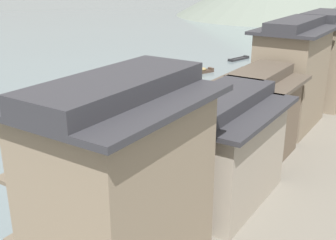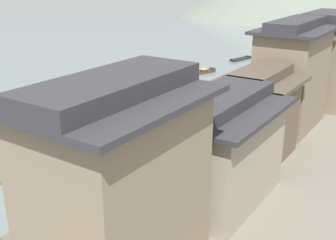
{
  "view_description": "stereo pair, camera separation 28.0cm",
  "coord_description": "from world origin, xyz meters",
  "px_view_note": "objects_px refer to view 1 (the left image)",
  "views": [
    {
      "loc": [
        19.89,
        -5.91,
        13.02
      ],
      "look_at": [
        2.81,
        20.1,
        1.87
      ],
      "focal_mm": 44.71,
      "sensor_mm": 36.0,
      "label": 1
    },
    {
      "loc": [
        20.12,
        -5.75,
        13.02
      ],
      "look_at": [
        2.81,
        20.1,
        1.87
      ],
      "focal_mm": 44.71,
      "sensor_mm": 36.0,
      "label": 2
    }
  ],
  "objects_px": {
    "boat_moored_far": "(298,72)",
    "boat_upstream_distant": "(212,134)",
    "boat_crossing_west": "(232,84)",
    "boat_moored_nearest": "(239,59)",
    "boat_moored_second": "(267,92)",
    "boat_moored_third": "(87,205)",
    "house_waterfront_narrow": "(291,75)",
    "house_waterfront_second": "(218,148)",
    "house_waterfront_tall": "(258,113)",
    "house_waterfront_far": "(321,59)",
    "house_waterfront_nearest": "(120,187)",
    "boat_midriver_drifting": "(202,71)",
    "boat_midriver_upstream": "(282,83)"
  },
  "relations": [
    {
      "from": "boat_moored_far",
      "to": "boat_upstream_distant",
      "type": "xyz_separation_m",
      "value": [
        0.75,
        -25.79,
        -0.11
      ]
    },
    {
      "from": "boat_upstream_distant",
      "to": "boat_crossing_west",
      "type": "xyz_separation_m",
      "value": [
        -5.7,
        15.93,
        -0.0
      ]
    },
    {
      "from": "boat_moored_nearest",
      "to": "boat_moored_second",
      "type": "bearing_deg",
      "value": -56.12
    },
    {
      "from": "boat_moored_third",
      "to": "house_waterfront_narrow",
      "type": "distance_m",
      "value": 19.49
    },
    {
      "from": "house_waterfront_second",
      "to": "house_waterfront_tall",
      "type": "xyz_separation_m",
      "value": [
        -0.4,
        6.78,
        0.02
      ]
    },
    {
      "from": "boat_moored_far",
      "to": "house_waterfront_far",
      "type": "distance_m",
      "value": 15.9
    },
    {
      "from": "boat_moored_nearest",
      "to": "boat_moored_far",
      "type": "height_order",
      "value": "boat_moored_far"
    },
    {
      "from": "boat_moored_third",
      "to": "house_waterfront_tall",
      "type": "xyz_separation_m",
      "value": [
        5.8,
        10.96,
        3.6
      ]
    },
    {
      "from": "boat_moored_far",
      "to": "boat_moored_third",
      "type": "bearing_deg",
      "value": -90.22
    },
    {
      "from": "boat_moored_nearest",
      "to": "house_waterfront_tall",
      "type": "distance_m",
      "value": 37.27
    },
    {
      "from": "house_waterfront_nearest",
      "to": "house_waterfront_far",
      "type": "bearing_deg",
      "value": 89.87
    },
    {
      "from": "boat_moored_third",
      "to": "boat_moored_far",
      "type": "height_order",
      "value": "boat_moored_far"
    },
    {
      "from": "boat_moored_nearest",
      "to": "house_waterfront_tall",
      "type": "height_order",
      "value": "house_waterfront_tall"
    },
    {
      "from": "boat_moored_far",
      "to": "boat_crossing_west",
      "type": "height_order",
      "value": "boat_moored_far"
    },
    {
      "from": "boat_midriver_drifting",
      "to": "house_waterfront_second",
      "type": "xyz_separation_m",
      "value": [
        17.01,
        -29.21,
        3.45
      ]
    },
    {
      "from": "boat_midriver_upstream",
      "to": "boat_moored_second",
      "type": "bearing_deg",
      "value": -90.96
    },
    {
      "from": "boat_midriver_drifting",
      "to": "house_waterfront_far",
      "type": "height_order",
      "value": "house_waterfront_far"
    },
    {
      "from": "boat_moored_third",
      "to": "boat_moored_far",
      "type": "distance_m",
      "value": 39.68
    },
    {
      "from": "boat_midriver_drifting",
      "to": "boat_crossing_west",
      "type": "xyz_separation_m",
      "value": [
        6.0,
        -3.58,
        -0.12
      ]
    },
    {
      "from": "boat_moored_nearest",
      "to": "house_waterfront_second",
      "type": "relative_size",
      "value": 0.53
    },
    {
      "from": "boat_moored_far",
      "to": "house_waterfront_second",
      "type": "xyz_separation_m",
      "value": [
        6.06,
        -35.49,
        3.47
      ]
    },
    {
      "from": "house_waterfront_narrow",
      "to": "boat_upstream_distant",
      "type": "bearing_deg",
      "value": -139.84
    },
    {
      "from": "boat_crossing_west",
      "to": "house_waterfront_narrow",
      "type": "xyz_separation_m",
      "value": [
        10.53,
        -11.85,
        4.88
      ]
    },
    {
      "from": "boat_moored_second",
      "to": "boat_moored_far",
      "type": "distance_m",
      "value": 10.99
    },
    {
      "from": "boat_moored_second",
      "to": "boat_crossing_west",
      "type": "bearing_deg",
      "value": 167.01
    },
    {
      "from": "boat_moored_far",
      "to": "boat_midriver_drifting",
      "type": "height_order",
      "value": "boat_moored_far"
    },
    {
      "from": "boat_moored_third",
      "to": "boat_midriver_drifting",
      "type": "relative_size",
      "value": 1.51
    },
    {
      "from": "boat_upstream_distant",
      "to": "house_waterfront_tall",
      "type": "relative_size",
      "value": 0.78
    },
    {
      "from": "boat_moored_far",
      "to": "house_waterfront_second",
      "type": "bearing_deg",
      "value": -80.32
    },
    {
      "from": "boat_moored_far",
      "to": "boat_upstream_distant",
      "type": "distance_m",
      "value": 25.8
    },
    {
      "from": "house_waterfront_second",
      "to": "house_waterfront_tall",
      "type": "distance_m",
      "value": 6.79
    },
    {
      "from": "boat_moored_second",
      "to": "boat_midriver_upstream",
      "type": "bearing_deg",
      "value": 89.04
    },
    {
      "from": "boat_midriver_upstream",
      "to": "house_waterfront_second",
      "type": "xyz_separation_m",
      "value": [
        6.04,
        -29.45,
        3.58
      ]
    },
    {
      "from": "house_waterfront_nearest",
      "to": "boat_midriver_drifting",
      "type": "bearing_deg",
      "value": 114.23
    },
    {
      "from": "house_waterfront_nearest",
      "to": "house_waterfront_second",
      "type": "bearing_deg",
      "value": 88.97
    },
    {
      "from": "boat_crossing_west",
      "to": "boat_moored_third",
      "type": "bearing_deg",
      "value": -80.86
    },
    {
      "from": "boat_midriver_drifting",
      "to": "boat_moored_nearest",
      "type": "bearing_deg",
      "value": 87.98
    },
    {
      "from": "boat_moored_second",
      "to": "house_waterfront_far",
      "type": "bearing_deg",
      "value": -26.08
    },
    {
      "from": "boat_moored_far",
      "to": "house_waterfront_tall",
      "type": "xyz_separation_m",
      "value": [
        5.65,
        -28.71,
        3.49
      ]
    },
    {
      "from": "boat_moored_nearest",
      "to": "boat_moored_far",
      "type": "bearing_deg",
      "value": -23.76
    },
    {
      "from": "boat_midriver_drifting",
      "to": "house_waterfront_narrow",
      "type": "height_order",
      "value": "house_waterfront_narrow"
    },
    {
      "from": "boat_midriver_upstream",
      "to": "house_waterfront_far",
      "type": "bearing_deg",
      "value": -52.98
    },
    {
      "from": "boat_moored_nearest",
      "to": "boat_midriver_drifting",
      "type": "relative_size",
      "value": 1.22
    },
    {
      "from": "boat_moored_third",
      "to": "boat_midriver_upstream",
      "type": "xyz_separation_m",
      "value": [
        0.17,
        33.63,
        0.01
      ]
    },
    {
      "from": "boat_moored_second",
      "to": "boat_upstream_distant",
      "type": "distance_m",
      "value": 14.83
    },
    {
      "from": "boat_midriver_upstream",
      "to": "boat_crossing_west",
      "type": "relative_size",
      "value": 1.04
    },
    {
      "from": "house_waterfront_nearest",
      "to": "house_waterfront_second",
      "type": "relative_size",
      "value": 1.07
    },
    {
      "from": "house_waterfront_second",
      "to": "house_waterfront_nearest",
      "type": "bearing_deg",
      "value": -91.03
    },
    {
      "from": "boat_moored_nearest",
      "to": "house_waterfront_second",
      "type": "xyz_separation_m",
      "value": [
        16.62,
        -40.14,
        3.61
      ]
    },
    {
      "from": "boat_moored_third",
      "to": "boat_crossing_west",
      "type": "xyz_separation_m",
      "value": [
        -4.8,
        29.82,
        0.01
      ]
    }
  ]
}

